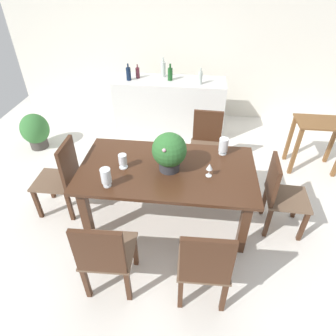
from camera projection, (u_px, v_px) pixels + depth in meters
ground_plane at (170, 201)px, 3.80m from camera, size 7.04×7.04×0.00m
back_wall at (186, 45)px, 5.08m from camera, size 6.40×0.10×2.60m
dining_table at (167, 176)px, 3.20m from camera, size 1.90×1.04×0.74m
chair_near_right at (205, 264)px, 2.42m from camera, size 0.46×0.48×0.97m
chair_foot_end at (280, 193)px, 3.17m from camera, size 0.47×0.45×0.91m
chair_head_end at (62, 176)px, 3.37m from camera, size 0.48×0.43×0.97m
chair_near_left at (105, 255)px, 2.51m from camera, size 0.47×0.47×0.94m
chair_far_right at (206, 141)px, 4.03m from camera, size 0.45×0.46×0.91m
flower_centerpiece at (169, 151)px, 2.98m from camera, size 0.36×0.36×0.43m
crystal_vase_left at (223, 145)px, 3.29m from camera, size 0.11×0.11×0.20m
crystal_vase_center_near at (123, 160)px, 3.09m from camera, size 0.09×0.09×0.16m
crystal_vase_right at (106, 176)px, 2.83m from camera, size 0.10×0.10×0.21m
wine_glass at (210, 167)px, 2.96m from camera, size 0.07×0.07×0.15m
kitchen_counter at (170, 107)px, 4.97m from camera, size 1.82×0.58×0.94m
wine_bottle_amber at (200, 78)px, 4.49m from camera, size 0.07×0.07×0.25m
wine_bottle_green at (138, 73)px, 4.72m from camera, size 0.06×0.06×0.22m
wine_bottle_clear at (163, 69)px, 4.75m from camera, size 0.08×0.08×0.31m
wine_bottle_dark at (170, 74)px, 4.62m from camera, size 0.08×0.08×0.26m
wine_bottle_tall at (129, 74)px, 4.63m from camera, size 0.08×0.08×0.26m
side_table at (318, 135)px, 4.05m from camera, size 0.69×0.44×0.76m
potted_plant_floor at (35, 130)px, 4.65m from camera, size 0.44×0.44×0.59m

